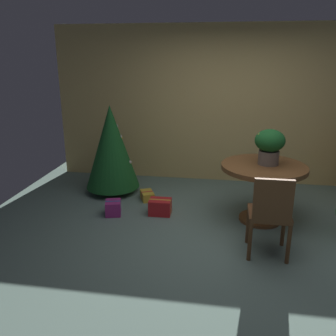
{
  "coord_description": "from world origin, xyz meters",
  "views": [
    {
      "loc": [
        -0.09,
        -3.88,
        2.11
      ],
      "look_at": [
        -0.75,
        0.24,
        0.79
      ],
      "focal_mm": 38.18,
      "sensor_mm": 36.0,
      "label": 1
    }
  ],
  "objects_px": {
    "round_dining_table": "(263,180)",
    "wooden_chair_near": "(270,212)",
    "flower_vase": "(269,144)",
    "holiday_tree": "(111,147)",
    "gift_box_gold": "(147,196)",
    "gift_box_red": "(160,207)",
    "gift_box_purple": "(113,208)"
  },
  "relations": [
    {
      "from": "round_dining_table",
      "to": "gift_box_red",
      "type": "bearing_deg",
      "value": -179.03
    },
    {
      "from": "gift_box_red",
      "to": "gift_box_gold",
      "type": "bearing_deg",
      "value": 121.22
    },
    {
      "from": "round_dining_table",
      "to": "wooden_chair_near",
      "type": "xyz_separation_m",
      "value": [
        -0.0,
        -0.9,
        -0.04
      ]
    },
    {
      "from": "wooden_chair_near",
      "to": "gift_box_red",
      "type": "bearing_deg",
      "value": 146.83
    },
    {
      "from": "gift_box_red",
      "to": "gift_box_gold",
      "type": "distance_m",
      "value": 0.56
    },
    {
      "from": "gift_box_gold",
      "to": "flower_vase",
      "type": "bearing_deg",
      "value": -13.64
    },
    {
      "from": "round_dining_table",
      "to": "gift_box_red",
      "type": "distance_m",
      "value": 1.43
    },
    {
      "from": "round_dining_table",
      "to": "wooden_chair_near",
      "type": "distance_m",
      "value": 0.91
    },
    {
      "from": "wooden_chair_near",
      "to": "gift_box_gold",
      "type": "bearing_deg",
      "value": 140.34
    },
    {
      "from": "gift_box_purple",
      "to": "gift_box_gold",
      "type": "relative_size",
      "value": 0.83
    },
    {
      "from": "wooden_chair_near",
      "to": "gift_box_gold",
      "type": "height_order",
      "value": "wooden_chair_near"
    },
    {
      "from": "wooden_chair_near",
      "to": "gift_box_purple",
      "type": "xyz_separation_m",
      "value": [
        -1.99,
        0.76,
        -0.43
      ]
    },
    {
      "from": "gift_box_purple",
      "to": "gift_box_gold",
      "type": "distance_m",
      "value": 0.69
    },
    {
      "from": "flower_vase",
      "to": "gift_box_purple",
      "type": "xyz_separation_m",
      "value": [
        -2.03,
        -0.18,
        -0.94
      ]
    },
    {
      "from": "holiday_tree",
      "to": "flower_vase",
      "type": "bearing_deg",
      "value": -15.86
    },
    {
      "from": "wooden_chair_near",
      "to": "gift_box_purple",
      "type": "bearing_deg",
      "value": 158.97
    },
    {
      "from": "round_dining_table",
      "to": "gift_box_gold",
      "type": "distance_m",
      "value": 1.77
    },
    {
      "from": "gift_box_gold",
      "to": "gift_box_purple",
      "type": "bearing_deg",
      "value": -120.4
    },
    {
      "from": "flower_vase",
      "to": "gift_box_gold",
      "type": "xyz_separation_m",
      "value": [
        -1.69,
        0.41,
        -0.97
      ]
    },
    {
      "from": "holiday_tree",
      "to": "gift_box_red",
      "type": "height_order",
      "value": "holiday_tree"
    },
    {
      "from": "flower_vase",
      "to": "holiday_tree",
      "type": "relative_size",
      "value": 0.33
    },
    {
      "from": "flower_vase",
      "to": "holiday_tree",
      "type": "xyz_separation_m",
      "value": [
        -2.3,
        0.65,
        -0.29
      ]
    },
    {
      "from": "wooden_chair_near",
      "to": "holiday_tree",
      "type": "bearing_deg",
      "value": 144.55
    },
    {
      "from": "flower_vase",
      "to": "gift_box_purple",
      "type": "height_order",
      "value": "flower_vase"
    },
    {
      "from": "holiday_tree",
      "to": "gift_box_red",
      "type": "relative_size",
      "value": 4.62
    },
    {
      "from": "flower_vase",
      "to": "gift_box_gold",
      "type": "relative_size",
      "value": 1.36
    },
    {
      "from": "flower_vase",
      "to": "holiday_tree",
      "type": "distance_m",
      "value": 2.4
    },
    {
      "from": "flower_vase",
      "to": "gift_box_purple",
      "type": "bearing_deg",
      "value": -174.81
    },
    {
      "from": "holiday_tree",
      "to": "gift_box_gold",
      "type": "bearing_deg",
      "value": -21.73
    },
    {
      "from": "flower_vase",
      "to": "holiday_tree",
      "type": "bearing_deg",
      "value": 164.14
    },
    {
      "from": "flower_vase",
      "to": "gift_box_purple",
      "type": "distance_m",
      "value": 2.25
    },
    {
      "from": "gift_box_gold",
      "to": "holiday_tree",
      "type": "bearing_deg",
      "value": 158.27
    }
  ]
}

